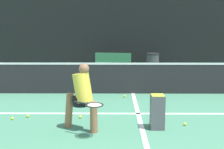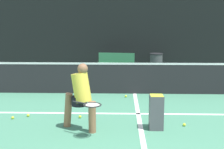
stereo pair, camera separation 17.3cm
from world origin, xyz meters
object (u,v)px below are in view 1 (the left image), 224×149
at_px(player_practicing, 82,95).
at_px(parked_car, 108,48).
at_px(courtside_bench, 113,63).
at_px(trash_bin, 153,63).
at_px(ball_hopper, 157,111).

height_order(player_practicing, parked_car, parked_car).
relative_size(courtside_bench, trash_bin, 1.87).
distance_m(player_practicing, trash_bin, 7.52).
xyz_separation_m(player_practicing, courtside_bench, (0.57, 6.96, -0.26)).
distance_m(player_practicing, ball_hopper, 1.56).
height_order(player_practicing, trash_bin, player_practicing).
bearing_deg(parked_car, trash_bin, -68.78).
relative_size(player_practicing, courtside_bench, 0.87).
relative_size(player_practicing, parked_car, 0.33).
height_order(courtside_bench, trash_bin, courtside_bench).
xyz_separation_m(trash_bin, parked_car, (-1.99, 5.14, 0.20)).
bearing_deg(parked_car, ball_hopper, -84.18).
xyz_separation_m(ball_hopper, courtside_bench, (-0.95, 6.86, 0.09)).
distance_m(trash_bin, parked_car, 5.51).
height_order(player_practicing, ball_hopper, player_practicing).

